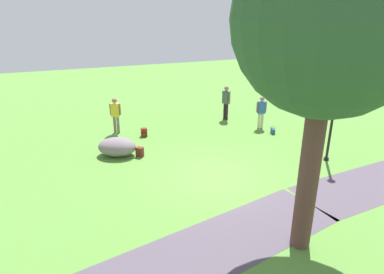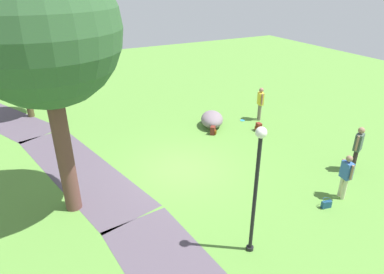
% 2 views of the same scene
% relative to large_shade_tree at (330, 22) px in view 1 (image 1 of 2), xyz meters
% --- Properties ---
extents(ground_plane, '(48.00, 48.00, 0.00)m').
position_rel_large_shade_tree_xyz_m(ground_plane, '(0.55, -4.11, -5.50)').
color(ground_plane, '#558837').
extents(footpath_segment_mid, '(8.28, 3.96, 0.01)m').
position_rel_large_shade_tree_xyz_m(footpath_segment_mid, '(2.40, -0.58, -5.50)').
color(footpath_segment_mid, '#504652').
rests_on(footpath_segment_mid, ground).
extents(large_shade_tree, '(4.09, 4.09, 7.60)m').
position_rel_large_shade_tree_xyz_m(large_shade_tree, '(0.00, 0.00, 0.00)').
color(large_shade_tree, brown).
rests_on(large_shade_tree, ground).
extents(lamp_post, '(0.28, 0.28, 3.68)m').
position_rel_large_shade_tree_xyz_m(lamp_post, '(-4.16, -3.93, -3.24)').
color(lamp_post, black).
rests_on(lamp_post, ground).
extents(lawn_boulder, '(1.87, 1.67, 0.75)m').
position_rel_large_shade_tree_xyz_m(lawn_boulder, '(3.55, -7.28, -5.13)').
color(lawn_boulder, slate).
rests_on(lawn_boulder, ground).
extents(woman_with_handbag, '(0.51, 0.30, 1.61)m').
position_rel_large_shade_tree_xyz_m(woman_with_handbag, '(-3.63, -8.11, -4.58)').
color(woman_with_handbag, beige).
rests_on(woman_with_handbag, ground).
extents(man_near_boulder, '(0.36, 0.49, 1.81)m').
position_rel_large_shade_tree_xyz_m(man_near_boulder, '(-2.59, -9.94, -4.44)').
color(man_near_boulder, black).
rests_on(man_near_boulder, ground).
extents(passerby_on_path, '(0.49, 0.35, 1.72)m').
position_rel_large_shade_tree_xyz_m(passerby_on_path, '(3.16, -9.89, -4.51)').
color(passerby_on_path, '#756B5A').
rests_on(passerby_on_path, ground).
extents(handbag_on_grass, '(0.33, 0.34, 0.31)m').
position_rel_large_shade_tree_xyz_m(handbag_on_grass, '(-3.79, -7.23, -5.36)').
color(handbag_on_grass, navy).
rests_on(handbag_on_grass, ground).
extents(backpack_by_boulder, '(0.35, 0.35, 0.40)m').
position_rel_large_shade_tree_xyz_m(backpack_by_boulder, '(2.71, -6.85, -5.31)').
color(backpack_by_boulder, maroon).
rests_on(backpack_by_boulder, ground).
extents(spare_backpack_on_lawn, '(0.30, 0.29, 0.40)m').
position_rel_large_shade_tree_xyz_m(spare_backpack_on_lawn, '(2.04, -9.00, -5.31)').
color(spare_backpack_on_lawn, maroon).
rests_on(spare_backpack_on_lawn, ground).
extents(frisbee_on_grass, '(0.23, 0.23, 0.02)m').
position_rel_large_shade_tree_xyz_m(frisbee_on_grass, '(3.44, -9.06, -5.49)').
color(frisbee_on_grass, '#2D95DD').
rests_on(frisbee_on_grass, ground).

